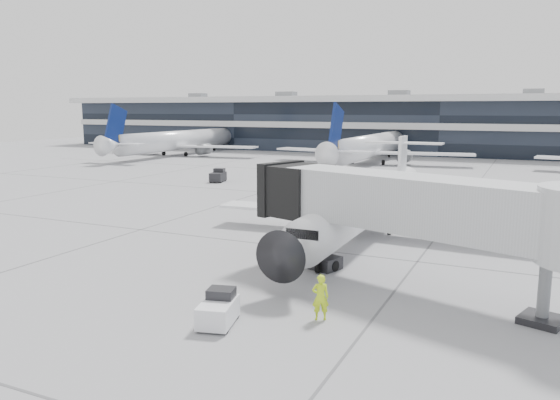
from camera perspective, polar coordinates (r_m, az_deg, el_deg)
The scene contains 10 objects.
ground at distance 35.80m, azimuth -1.80°, elevation -4.60°, with size 220.00×220.00×0.00m, color gray.
terminal at distance 114.14m, azimuth 17.13°, elevation 7.26°, with size 170.00×22.00×10.00m, color black.
bg_jet_left at distance 105.58m, azimuth -10.31°, elevation 4.65°, with size 32.00×40.00×9.60m, color white, non-canonical shape.
bg_jet_center at distance 89.62m, azimuth 9.49°, elevation 3.82°, with size 32.00×40.00×9.60m, color white, non-canonical shape.
regional_jet at distance 38.07m, azimuth 9.06°, elevation -0.50°, with size 22.23×27.63×6.40m.
jet_bridge at distance 26.13m, azimuth 15.92°, elevation -0.78°, with size 17.75×8.47×5.81m.
ramp_worker at distance 23.15m, azimuth 4.25°, elevation -10.10°, with size 0.72×0.47×1.97m, color #C5EE19.
baggage_tug at distance 22.91m, azimuth -6.45°, elevation -11.31°, with size 1.77×2.42×1.38m.
traffic_cone at distance 49.14m, azimuth 3.18°, elevation -0.43°, with size 0.36×0.36×0.51m.
far_tug at distance 66.21m, azimuth -6.47°, elevation 2.52°, with size 1.99×2.75×1.58m.
Camera 1 is at (15.61, -31.01, 8.76)m, focal length 35.00 mm.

